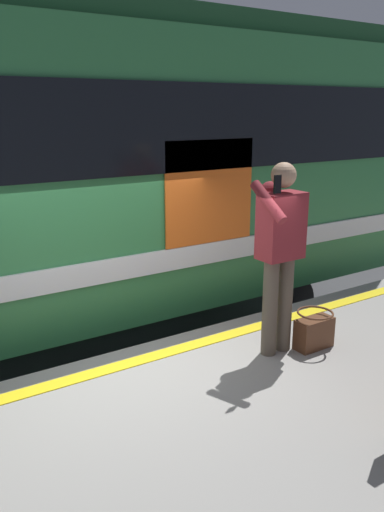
{
  "coord_description": "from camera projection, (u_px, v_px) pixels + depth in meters",
  "views": [
    {
      "loc": [
        1.89,
        4.13,
        3.21
      ],
      "look_at": [
        -0.6,
        0.3,
        1.91
      ],
      "focal_mm": 36.4,
      "sensor_mm": 36.0,
      "label": 1
    }
  ],
  "objects": [
    {
      "name": "passenger",
      "position": [
        280.0,
        243.0,
        4.61
      ],
      "size": [
        0.57,
        0.55,
        1.76
      ],
      "color": "brown",
      "rests_on": "platform"
    },
    {
      "name": "ground_plane",
      "position": [
        126.0,
        441.0,
        5.2
      ],
      "size": [
        24.21,
        24.21,
        0.0
      ],
      "primitive_type": "plane",
      "color": "#3D3D3F"
    },
    {
      "name": "safety_line",
      "position": [
        137.0,
        361.0,
        4.68
      ],
      "size": [
        15.81,
        0.16,
        0.01
      ],
      "primitive_type": "cube",
      "color": "yellow",
      "rests_on": "platform"
    },
    {
      "name": "track_rail_far",
      "position": [
        42.0,
        338.0,
        7.34
      ],
      "size": [
        20.98,
        0.08,
        0.16
      ],
      "primitive_type": "cube",
      "color": "slate",
      "rests_on": "ground"
    },
    {
      "name": "track_rail_near",
      "position": [
        80.0,
        381.0,
        6.19
      ],
      "size": [
        20.98,
        0.08,
        0.16
      ],
      "primitive_type": "cube",
      "color": "slate",
      "rests_on": "ground"
    },
    {
      "name": "train_carriage",
      "position": [
        1.0,
        166.0,
        5.81
      ],
      "size": [
        10.55,
        2.93,
        4.1
      ],
      "color": "#2D723F",
      "rests_on": "ground"
    },
    {
      "name": "handbag",
      "position": [
        314.0,
        331.0,
        4.91
      ],
      "size": [
        0.38,
        0.34,
        0.37
      ],
      "color": "#59331E",
      "rests_on": "platform"
    }
  ]
}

